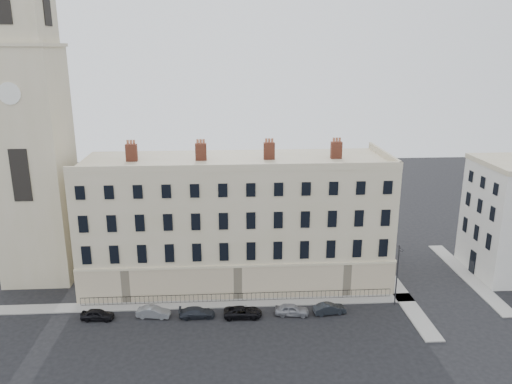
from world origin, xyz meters
The scene contains 14 objects.
ground centered at (0.00, 0.00, 0.00)m, with size 160.00×160.00×0.00m, color black.
terrace centered at (-5.97, 11.97, 7.50)m, with size 36.22×12.22×17.00m.
church_tower centered at (-30.00, 14.00, 18.66)m, with size 8.00×8.13×44.00m.
pavement_terrace centered at (-10.00, 5.00, 0.06)m, with size 48.00×2.00×0.12m, color gray.
pavement_east_return centered at (13.00, 8.00, 0.06)m, with size 2.00×24.00×0.12m, color gray.
pavement_adjacent centered at (23.00, 10.00, 0.06)m, with size 2.00×20.00×0.12m, color gray.
railings centered at (-6.00, 5.40, 0.55)m, with size 35.00×0.04×0.96m.
car_a centered at (-20.94, 2.47, 0.59)m, with size 1.38×3.44×1.17m, color black.
car_b centered at (-15.11, 2.60, 0.58)m, with size 1.24×3.55×1.17m, color slate.
car_c centered at (-10.49, 2.28, 0.55)m, with size 1.55×3.81×1.10m, color #22252D.
car_d centered at (-5.59, 2.03, 0.57)m, with size 1.89×4.10×1.14m, color black.
car_e centered at (-0.32, 2.11, 0.62)m, with size 1.46×3.63×1.24m, color gray.
car_f centered at (3.76, 2.14, 0.58)m, with size 1.23×3.53×1.16m, color black.
streetlamp centered at (11.45, 3.49, 3.97)m, with size 0.44×1.54×7.17m.
Camera 1 is at (-7.21, -45.46, 27.59)m, focal length 35.00 mm.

